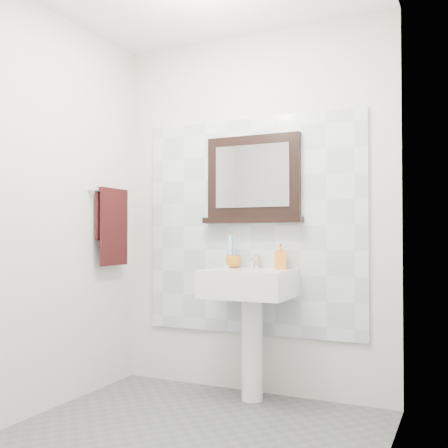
{
  "coord_description": "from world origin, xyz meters",
  "views": [
    {
      "loc": [
        1.36,
        -2.3,
        1.08
      ],
      "look_at": [
        0.04,
        0.55,
        1.15
      ],
      "focal_mm": 42.0,
      "sensor_mm": 36.0,
      "label": 1
    }
  ],
  "objects_px": {
    "pedestal_sink": "(249,298)",
    "soap_dispenser": "(280,256)",
    "hand_towel": "(112,221)",
    "framed_mirror": "(253,181)",
    "toothbrush_cup": "(233,262)"
  },
  "relations": [
    {
      "from": "toothbrush_cup",
      "to": "hand_towel",
      "type": "height_order",
      "value": "hand_towel"
    },
    {
      "from": "soap_dispenser",
      "to": "hand_towel",
      "type": "relative_size",
      "value": 0.3
    },
    {
      "from": "pedestal_sink",
      "to": "soap_dispenser",
      "type": "xyz_separation_m",
      "value": [
        0.17,
        0.12,
        0.27
      ]
    },
    {
      "from": "toothbrush_cup",
      "to": "hand_towel",
      "type": "relative_size",
      "value": 0.19
    },
    {
      "from": "soap_dispenser",
      "to": "framed_mirror",
      "type": "relative_size",
      "value": 0.23
    },
    {
      "from": "toothbrush_cup",
      "to": "soap_dispenser",
      "type": "xyz_separation_m",
      "value": [
        0.34,
        0.0,
        0.04
      ]
    },
    {
      "from": "framed_mirror",
      "to": "soap_dispenser",
      "type": "bearing_deg",
      "value": -16.36
    },
    {
      "from": "pedestal_sink",
      "to": "toothbrush_cup",
      "type": "bearing_deg",
      "value": 144.14
    },
    {
      "from": "toothbrush_cup",
      "to": "hand_towel",
      "type": "bearing_deg",
      "value": -164.89
    },
    {
      "from": "toothbrush_cup",
      "to": "framed_mirror",
      "type": "bearing_deg",
      "value": 29.35
    },
    {
      "from": "framed_mirror",
      "to": "hand_towel",
      "type": "bearing_deg",
      "value": -162.99
    },
    {
      "from": "toothbrush_cup",
      "to": "framed_mirror",
      "type": "distance_m",
      "value": 0.57
    },
    {
      "from": "toothbrush_cup",
      "to": "soap_dispenser",
      "type": "distance_m",
      "value": 0.34
    },
    {
      "from": "soap_dispenser",
      "to": "framed_mirror",
      "type": "height_order",
      "value": "framed_mirror"
    },
    {
      "from": "hand_towel",
      "to": "pedestal_sink",
      "type": "bearing_deg",
      "value": 6.15
    }
  ]
}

